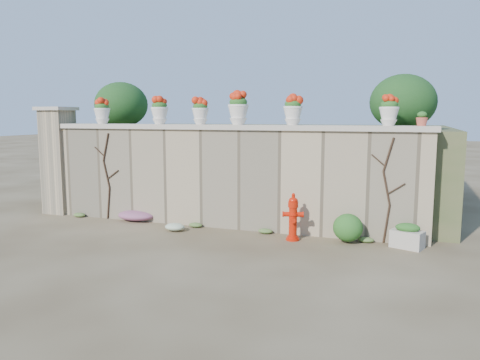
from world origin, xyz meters
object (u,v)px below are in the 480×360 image
at_px(fire_hydrant, 293,217).
at_px(urn_pot_0, 102,111).
at_px(terracotta_pot, 422,119).
at_px(planter_box, 407,236).

xyz_separation_m(fire_hydrant, urn_pot_0, (-4.51, 0.59, 1.94)).
bearing_deg(urn_pot_0, terracotta_pot, 0.00).
height_order(fire_hydrant, terracotta_pot, terracotta_pot).
relative_size(planter_box, urn_pot_0, 1.08).
xyz_separation_m(fire_hydrant, planter_box, (1.99, 0.18, -0.24)).
height_order(urn_pot_0, terracotta_pot, urn_pot_0).
distance_m(planter_box, urn_pot_0, 6.86).
xyz_separation_m(planter_box, terracotta_pot, (0.14, 0.42, 2.01)).
relative_size(fire_hydrant, urn_pot_0, 1.57).
bearing_deg(planter_box, terracotta_pot, 91.04).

